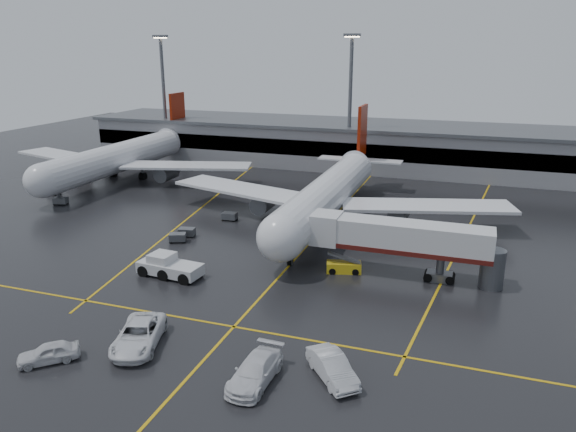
% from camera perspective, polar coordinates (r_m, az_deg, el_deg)
% --- Properties ---
extents(ground, '(220.00, 220.00, 0.00)m').
position_cam_1_polar(ground, '(67.44, 2.17, -2.94)').
color(ground, black).
rests_on(ground, ground).
extents(apron_line_centre, '(0.25, 90.00, 0.02)m').
position_cam_1_polar(apron_line_centre, '(67.44, 2.17, -2.93)').
color(apron_line_centre, gold).
rests_on(apron_line_centre, ground).
extents(apron_line_stop, '(60.00, 0.25, 0.02)m').
position_cam_1_polar(apron_line_stop, '(48.65, -5.65, -11.38)').
color(apron_line_stop, gold).
rests_on(apron_line_stop, ground).
extents(apron_line_left, '(9.99, 69.35, 0.02)m').
position_cam_1_polar(apron_line_left, '(83.64, -8.98, 0.89)').
color(apron_line_left, gold).
rests_on(apron_line_left, ground).
extents(apron_line_right, '(7.57, 69.64, 0.02)m').
position_cam_1_polar(apron_line_right, '(74.30, 17.91, -1.85)').
color(apron_line_right, gold).
rests_on(apron_line_right, ground).
extents(terminal, '(122.00, 19.00, 8.60)m').
position_cam_1_polar(terminal, '(111.68, 9.52, 7.24)').
color(terminal, gray).
rests_on(terminal, ground).
extents(light_mast_left, '(3.00, 1.20, 25.45)m').
position_cam_1_polar(light_mast_left, '(120.92, -12.79, 12.66)').
color(light_mast_left, '#595B60').
rests_on(light_mast_left, ground).
extents(light_mast_mid, '(3.00, 1.20, 25.45)m').
position_cam_1_polar(light_mast_mid, '(105.58, 6.48, 12.36)').
color(light_mast_mid, '#595B60').
rests_on(light_mast_mid, ground).
extents(main_airliner, '(48.80, 45.60, 14.10)m').
position_cam_1_polar(main_airliner, '(75.10, 4.39, 2.50)').
color(main_airliner, silver).
rests_on(main_airliner, ground).
extents(second_airliner, '(48.80, 45.60, 14.10)m').
position_cam_1_polar(second_airliner, '(103.83, -16.87, 5.93)').
color(second_airliner, silver).
rests_on(second_airliner, ground).
extents(jet_bridge, '(19.90, 3.40, 6.05)m').
position_cam_1_polar(jet_bridge, '(58.26, 11.68, -2.50)').
color(jet_bridge, silver).
rests_on(jet_bridge, ground).
extents(pushback_tractor, '(7.10, 3.48, 2.46)m').
position_cam_1_polar(pushback_tractor, '(59.41, -12.29, -5.19)').
color(pushback_tractor, silver).
rests_on(pushback_tractor, ground).
extents(belt_loader, '(3.94, 2.49, 2.32)m').
position_cam_1_polar(belt_loader, '(59.40, 5.82, -5.29)').
color(belt_loader, yellow).
rests_on(belt_loader, ground).
extents(service_van_a, '(5.22, 7.68, 1.95)m').
position_cam_1_polar(service_van_a, '(46.78, -15.26, -11.85)').
color(service_van_a, white).
rests_on(service_van_a, ground).
extents(service_van_b, '(2.71, 6.31, 1.81)m').
position_cam_1_polar(service_van_b, '(41.03, -3.44, -15.77)').
color(service_van_b, silver).
rests_on(service_van_b, ground).
extents(service_van_c, '(5.07, 5.48, 1.83)m').
position_cam_1_polar(service_van_c, '(41.48, 4.63, -15.38)').
color(service_van_c, silver).
rests_on(service_van_c, ground).
extents(service_van_d, '(4.59, 4.38, 1.54)m').
position_cam_1_polar(service_van_d, '(47.03, -23.63, -12.89)').
color(service_van_d, silver).
rests_on(service_van_d, ground).
extents(baggage_cart_a, '(2.35, 1.97, 1.12)m').
position_cam_1_polar(baggage_cart_a, '(69.28, -11.40, -2.17)').
color(baggage_cart_a, '#595B60').
rests_on(baggage_cart_a, ground).
extents(baggage_cart_b, '(2.22, 1.68, 1.12)m').
position_cam_1_polar(baggage_cart_b, '(71.04, -10.46, -1.63)').
color(baggage_cart_b, '#595B60').
rests_on(baggage_cart_b, ground).
extents(baggage_cart_c, '(2.08, 1.43, 1.12)m').
position_cam_1_polar(baggage_cart_c, '(76.79, -6.09, 0.00)').
color(baggage_cart_c, '#595B60').
rests_on(baggage_cart_c, ground).
extents(baggage_cart_d, '(2.04, 1.36, 1.12)m').
position_cam_1_polar(baggage_cart_d, '(97.56, -23.18, 2.42)').
color(baggage_cart_d, '#595B60').
rests_on(baggage_cart_d, ground).
extents(baggage_cart_e, '(2.28, 1.80, 1.12)m').
position_cam_1_polar(baggage_cart_e, '(90.98, -22.55, 1.49)').
color(baggage_cart_e, '#595B60').
rests_on(baggage_cart_e, ground).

